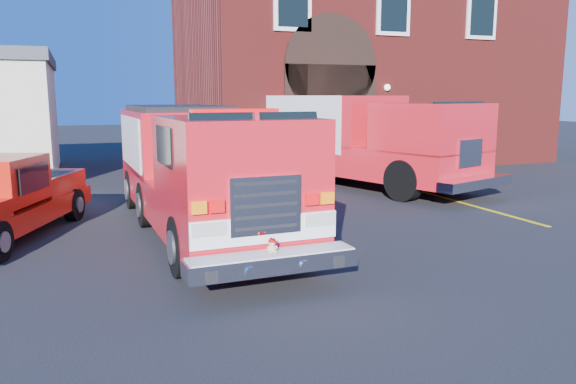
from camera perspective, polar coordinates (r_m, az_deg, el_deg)
name	(u,v)px	position (r m, az deg, el deg)	size (l,w,h in m)	color
ground	(266,249)	(10.76, -2.27, -5.82)	(100.00, 100.00, 0.00)	black
parking_stripe_near	(502,214)	(14.87, 20.93, -2.09)	(0.12, 3.00, 0.01)	#DBC30B
parking_stripe_mid	(431,194)	(17.18, 14.32, -0.22)	(0.12, 3.00, 0.01)	#DBC30B
parking_stripe_far	(380,180)	(19.67, 9.33, 1.19)	(0.12, 3.00, 0.01)	#DBC30B
fire_station	(354,66)	(26.82, 6.71, 12.60)	(15.20, 10.20, 8.45)	maroon
fire_engine	(199,168)	(12.03, -9.03, 2.46)	(2.68, 8.75, 2.68)	black
secondary_truck	(354,136)	(18.56, 6.77, 5.63)	(5.44, 9.33, 2.89)	black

